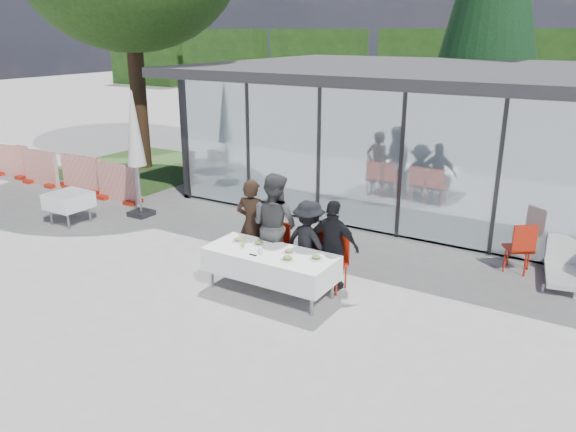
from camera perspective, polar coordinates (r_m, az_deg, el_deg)
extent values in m
plane|color=gray|center=(9.54, -3.76, -8.42)|extent=(90.00, 90.00, 0.00)
cube|color=gray|center=(15.80, 19.46, 1.70)|extent=(14.00, 8.00, 0.10)
cube|color=black|center=(19.25, 22.56, 8.92)|extent=(14.00, 0.20, 3.20)
cube|color=black|center=(18.09, -2.01, 9.77)|extent=(0.20, 8.00, 3.20)
cube|color=silver|center=(11.67, 15.92, 4.30)|extent=(13.60, 0.06, 3.10)
cube|color=#2D2D30|center=(14.86, 20.47, 13.48)|extent=(14.80, 8.80, 0.24)
cube|color=#262628|center=(14.92, -10.17, 7.66)|extent=(0.08, 0.10, 3.10)
cube|color=#262628|center=(13.73, -4.01, 6.99)|extent=(0.08, 0.10, 3.10)
cube|color=#262628|center=(12.72, 3.19, 6.10)|extent=(0.08, 0.10, 3.10)
cube|color=#262628|center=(11.95, 11.44, 4.96)|extent=(0.08, 0.10, 3.10)
cube|color=#262628|center=(11.46, 20.58, 3.58)|extent=(0.08, 0.10, 3.10)
cube|color=#AE1D0B|center=(15.00, 9.02, 3.27)|extent=(0.45, 0.45, 0.90)
cube|color=#AE1D0B|center=(14.98, 15.06, 2.84)|extent=(0.45, 0.45, 0.90)
cube|color=#AE1D0B|center=(14.04, 24.21, 0.81)|extent=(0.45, 0.45, 0.90)
cube|color=#183410|center=(49.47, -14.08, 15.38)|extent=(6.50, 2.00, 4.40)
cube|color=#183410|center=(44.17, -6.44, 15.50)|extent=(6.50, 2.00, 4.40)
cube|color=#183410|center=(39.80, 3.06, 15.29)|extent=(6.50, 2.00, 4.40)
cube|color=#183410|center=(36.67, 14.47, 14.51)|extent=(6.50, 2.00, 4.40)
cube|color=white|center=(9.53, -1.80, -4.83)|extent=(2.26, 0.96, 0.42)
cylinder|color=gray|center=(9.90, -7.78, -5.27)|extent=(0.06, 0.06, 0.71)
cylinder|color=gray|center=(8.87, 2.43, -8.01)|extent=(0.06, 0.06, 0.71)
cylinder|color=gray|center=(10.40, -5.36, -3.97)|extent=(0.06, 0.06, 0.71)
cylinder|color=gray|center=(9.43, 4.51, -6.39)|extent=(0.06, 0.06, 0.71)
imported|color=black|center=(10.38, -3.67, -0.92)|extent=(0.70, 0.70, 1.75)
cube|color=#AE1D0B|center=(10.51, -3.69, -3.12)|extent=(0.44, 0.44, 0.05)
cube|color=#AE1D0B|center=(10.58, -3.09, -1.53)|extent=(0.44, 0.04, 0.55)
cylinder|color=#AE1D0B|center=(10.56, -5.02, -4.42)|extent=(0.04, 0.04, 0.43)
cylinder|color=#AE1D0B|center=(10.37, -3.41, -4.83)|extent=(0.04, 0.04, 0.43)
cylinder|color=#AE1D0B|center=(10.83, -3.90, -3.80)|extent=(0.04, 0.04, 0.43)
cylinder|color=#AE1D0B|center=(10.64, -2.31, -4.19)|extent=(0.04, 0.04, 0.43)
imported|color=#444444|center=(10.09, -1.38, -0.92)|extent=(1.06, 1.06, 1.92)
cube|color=#AE1D0B|center=(10.26, -1.43, -3.65)|extent=(0.44, 0.44, 0.05)
cube|color=#AE1D0B|center=(10.32, -0.84, -2.01)|extent=(0.44, 0.04, 0.55)
cylinder|color=#AE1D0B|center=(10.30, -2.81, -4.99)|extent=(0.04, 0.04, 0.43)
cylinder|color=#AE1D0B|center=(10.12, -1.11, -5.41)|extent=(0.04, 0.04, 0.43)
cylinder|color=#AE1D0B|center=(10.57, -1.71, -4.33)|extent=(0.04, 0.04, 0.43)
cylinder|color=#AE1D0B|center=(10.40, -0.04, -4.73)|extent=(0.04, 0.04, 0.43)
imported|color=black|center=(9.82, 2.10, -2.73)|extent=(1.16, 1.16, 1.52)
cube|color=#AE1D0B|center=(9.92, 2.02, -4.45)|extent=(0.44, 0.44, 0.05)
cube|color=#AE1D0B|center=(9.99, 2.60, -2.75)|extent=(0.44, 0.04, 0.55)
cylinder|color=#AE1D0B|center=(9.95, 0.59, -5.83)|extent=(0.04, 0.04, 0.43)
cylinder|color=#AE1D0B|center=(9.79, 2.41, -6.28)|extent=(0.04, 0.04, 0.43)
cylinder|color=#AE1D0B|center=(10.23, 1.63, -5.13)|extent=(0.04, 0.04, 0.43)
cylinder|color=#AE1D0B|center=(10.08, 3.41, -5.55)|extent=(0.04, 0.04, 0.43)
imported|color=black|center=(9.59, 4.61, -3.04)|extent=(0.96, 0.96, 1.60)
cube|color=#AE1D0B|center=(9.71, 4.50, -5.01)|extent=(0.44, 0.44, 0.05)
cube|color=#AE1D0B|center=(9.78, 5.07, -3.27)|extent=(0.44, 0.04, 0.55)
cylinder|color=#AE1D0B|center=(9.73, 3.03, -6.43)|extent=(0.04, 0.04, 0.43)
cylinder|color=#AE1D0B|center=(9.59, 4.93, -6.89)|extent=(0.04, 0.04, 0.43)
cylinder|color=#AE1D0B|center=(10.03, 4.02, -5.69)|extent=(0.04, 0.04, 0.43)
cylinder|color=#AE1D0B|center=(9.88, 5.88, -6.12)|extent=(0.04, 0.04, 0.43)
cylinder|color=silver|center=(9.95, -5.04, -2.53)|extent=(0.23, 0.23, 0.01)
ellipsoid|color=tan|center=(9.94, -5.05, -2.35)|extent=(0.15, 0.15, 0.05)
cylinder|color=silver|center=(9.78, -2.94, -2.86)|extent=(0.23, 0.23, 0.01)
ellipsoid|color=#456726|center=(9.77, -2.94, -2.68)|extent=(0.15, 0.15, 0.05)
cylinder|color=silver|center=(9.40, 0.11, -3.72)|extent=(0.23, 0.23, 0.01)
ellipsoid|color=tan|center=(9.39, 0.11, -3.53)|extent=(0.15, 0.15, 0.05)
cylinder|color=silver|center=(9.16, 2.87, -4.36)|extent=(0.23, 0.23, 0.01)
ellipsoid|color=#456726|center=(9.15, 2.87, -4.16)|extent=(0.15, 0.15, 0.05)
cylinder|color=silver|center=(9.12, -0.06, -4.45)|extent=(0.23, 0.23, 0.01)
ellipsoid|color=#456726|center=(9.11, -0.06, -4.25)|extent=(0.15, 0.15, 0.05)
cylinder|color=#96C351|center=(9.67, -4.62, -2.73)|extent=(0.06, 0.06, 0.15)
cylinder|color=silver|center=(9.35, -2.84, -3.59)|extent=(0.07, 0.07, 0.10)
cube|color=black|center=(9.32, -3.58, -3.96)|extent=(0.14, 0.03, 0.01)
cube|color=white|center=(13.90, -21.39, 1.48)|extent=(0.86, 0.86, 0.36)
cylinder|color=gray|center=(14.03, -23.00, 0.57)|extent=(0.05, 0.05, 0.72)
cylinder|color=gray|center=(13.56, -21.50, 0.17)|extent=(0.05, 0.05, 0.72)
cylinder|color=gray|center=(14.36, -21.09, 1.20)|extent=(0.05, 0.05, 0.72)
cylinder|color=gray|center=(13.90, -19.57, 0.83)|extent=(0.05, 0.05, 0.72)
cube|color=#AE1D0B|center=(11.24, 22.33, -3.07)|extent=(0.61, 0.61, 0.05)
cube|color=#AE1D0B|center=(10.99, 22.90, -2.23)|extent=(0.39, 0.28, 0.55)
cylinder|color=#AE1D0B|center=(11.18, 21.12, -4.33)|extent=(0.04, 0.04, 0.43)
cylinder|color=#AE1D0B|center=(11.14, 22.93, -4.65)|extent=(0.04, 0.04, 0.43)
cylinder|color=#AE1D0B|center=(11.52, 21.47, -3.72)|extent=(0.04, 0.04, 0.43)
cylinder|color=#AE1D0B|center=(11.47, 23.23, -4.03)|extent=(0.04, 0.04, 0.43)
cube|color=black|center=(14.11, -14.67, 0.27)|extent=(0.50, 0.50, 0.12)
cylinder|color=gray|center=(13.78, -15.10, 5.38)|extent=(0.06, 0.06, 2.70)
cone|color=beige|center=(13.63, -15.37, 8.56)|extent=(0.44, 0.44, 1.75)
cube|color=red|center=(15.39, -16.88, 3.28)|extent=(1.40, 0.12, 1.00)
cube|color=#AE1D0B|center=(15.87, -17.95, 1.93)|extent=(0.30, 0.45, 0.10)
cube|color=#AE1D0B|center=(15.15, -15.45, 1.40)|extent=(0.30, 0.45, 0.10)
cube|color=red|center=(16.68, -20.21, 4.06)|extent=(1.40, 0.22, 1.00)
cube|color=#AE1D0B|center=(17.17, -21.10, 2.79)|extent=(0.30, 0.45, 0.10)
cube|color=#AE1D0B|center=(16.41, -18.94, 2.35)|extent=(0.30, 0.45, 0.10)
cube|color=red|center=(17.86, -23.82, 4.51)|extent=(1.40, 0.12, 1.00)
cube|color=#AE1D0B|center=(18.36, -24.55, 3.31)|extent=(0.30, 0.45, 0.10)
cube|color=#AE1D0B|center=(17.56, -22.69, 2.92)|extent=(0.30, 0.45, 0.10)
cube|color=red|center=(19.25, -26.24, 5.09)|extent=(1.40, 0.22, 1.00)
cube|color=#AE1D0B|center=(19.76, -26.85, 3.95)|extent=(0.30, 0.45, 0.10)
cube|color=#AE1D0B|center=(18.93, -25.22, 3.63)|extent=(0.30, 0.45, 0.10)
cube|color=silver|center=(11.13, 26.21, -5.33)|extent=(0.81, 1.38, 0.08)
cube|color=silver|center=(11.55, 26.25, -3.06)|extent=(0.64, 0.36, 0.54)
cylinder|color=silver|center=(10.68, 24.47, -6.69)|extent=(0.04, 0.04, 0.14)
cylinder|color=silver|center=(10.65, 27.13, -7.15)|extent=(0.04, 0.04, 0.14)
cylinder|color=silver|center=(11.70, 25.23, -4.65)|extent=(0.04, 0.04, 0.14)
cylinder|color=#382316|center=(18.78, -14.91, 11.34)|extent=(0.50, 0.50, 4.40)
cylinder|color=#382316|center=(20.69, 18.78, 8.22)|extent=(0.44, 0.44, 2.00)
cube|color=#385926|center=(19.15, -14.38, 4.84)|extent=(5.00, 5.00, 0.02)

